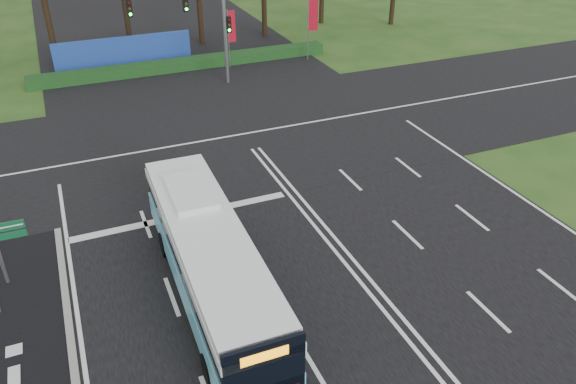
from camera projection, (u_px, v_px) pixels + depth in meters
name	position (u px, v px, depth m)	size (l,w,h in m)	color
ground	(337.00, 254.00, 22.25)	(120.00, 120.00, 0.00)	#214818
road_main	(337.00, 253.00, 22.24)	(20.00, 120.00, 0.04)	black
road_cross	(240.00, 135.00, 31.73)	(120.00, 14.00, 0.05)	black
city_bus	(210.00, 261.00, 19.22)	(2.58, 11.25, 3.22)	#65CBEB
banner_flag_mid	(231.00, 30.00, 40.65)	(0.62, 0.13, 4.24)	gray
banner_flag_right	(312.00, 17.00, 41.83)	(0.71, 0.34, 5.13)	gray
traffic_light_gantry	(198.00, 17.00, 36.14)	(8.41, 0.28, 7.00)	gray
hedge	(186.00, 64.00, 41.43)	(22.00, 1.20, 0.80)	#143714
blue_hoarding	(124.00, 52.00, 41.71)	(10.00, 0.30, 2.20)	#1D3F9D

